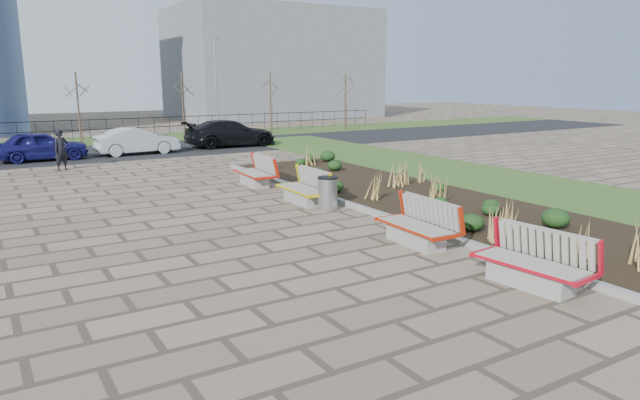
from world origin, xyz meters
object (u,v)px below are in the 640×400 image
bench_c (303,187)px  bench_a (531,260)px  car_black (230,133)px  car_blue (41,146)px  lamp_east (216,89)px  car_silver (137,141)px  bench_b (415,223)px  litter_bin (328,194)px  pedestrian (61,150)px  bench_d (254,171)px

bench_c → bench_a: bearing=-88.1°
bench_a → car_black: car_black is taller
car_blue → lamp_east: (10.63, 5.54, 2.35)m
car_blue → car_silver: size_ratio=1.00×
bench_a → bench_b: 3.12m
litter_bin → pedestrian: 12.89m
litter_bin → lamp_east: bearing=76.8°
bench_a → pedestrian: 19.49m
car_blue → car_silver: bearing=-90.3°
car_silver → car_blue: bearing=88.7°
car_blue → car_black: size_ratio=0.79×
litter_bin → lamp_east: (4.84, 20.70, 2.57)m
pedestrian → car_blue: bearing=72.2°
litter_bin → car_silver: 15.28m
bench_b → pedestrian: pedestrian is taller
bench_a → lamp_east: size_ratio=0.35×
car_blue → car_black: 9.49m
pedestrian → car_black: pedestrian is taller
bench_b → pedestrian: (-5.23, 15.66, 0.34)m
bench_d → litter_bin: bearing=-84.2°
bench_b → car_black: size_ratio=0.42×
bench_a → car_black: bearing=74.1°
bench_d → lamp_east: 17.07m
bench_c → car_silver: bearing=97.4°
bench_c → car_black: size_ratio=0.42×
car_blue → car_silver: 4.28m
litter_bin → car_black: 16.25m
pedestrian → car_black: bearing=0.1°
car_silver → lamp_east: bearing=-50.8°
pedestrian → bench_c: bearing=-88.0°
lamp_east → car_blue: bearing=-152.5°
litter_bin → car_blue: size_ratio=0.24×
pedestrian → car_silver: (3.89, 3.49, -0.17)m
litter_bin → car_silver: car_silver is taller
bench_a → car_blue: 22.93m
bench_b → bench_d: 8.53m
bench_d → car_silver: 10.70m
car_blue → lamp_east: lamp_east is taller
litter_bin → car_blue: 16.23m
bench_c → lamp_east: size_ratio=0.35×
car_blue → pedestrian: bearing=-174.1°
lamp_east → car_silver: bearing=-139.1°
bench_b → bench_d: bearing=92.3°
pedestrian → car_blue: (-0.40, 3.45, -0.15)m
bench_c → litter_bin: 1.17m
pedestrian → car_blue: 3.48m
car_blue → bench_d: bearing=-152.7°
bench_d → car_blue: size_ratio=0.53×
bench_b → pedestrian: 16.51m
litter_bin → pedestrian: size_ratio=0.56×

